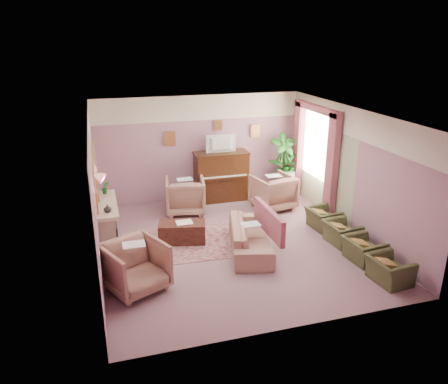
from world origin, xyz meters
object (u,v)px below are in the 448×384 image
object	(u,v)px
floral_armchair_left	(185,194)
floral_armchair_right	(273,190)
olive_chair_d	(323,215)
television	(222,143)
olive_chair_b	(364,246)
floral_armchair_front	(135,264)
olive_chair_c	(342,230)
piano	(221,177)
coffee_table	(182,232)
side_table	(286,183)
sofa	(250,232)
olive_chair_a	(390,266)

from	to	relation	value
floral_armchair_left	floral_armchair_right	bearing A→B (deg)	-9.51
floral_armchair_left	olive_chair_d	size ratio (longest dim) A/B	1.34
floral_armchair_left	television	bearing A→B (deg)	26.94
olive_chair_b	olive_chair_d	distance (m)	1.64
olive_chair_b	floral_armchair_front	bearing A→B (deg)	177.06
olive_chair_c	piano	bearing A→B (deg)	117.87
television	floral_armchair_front	distance (m)	4.82
coffee_table	floral_armchair_left	world-z (taller)	floral_armchair_left
floral_armchair_right	olive_chair_c	xyz separation A→B (m)	(0.64, -2.31, -0.17)
floral_armchair_right	olive_chair_b	size ratio (longest dim) A/B	1.34
floral_armchair_left	olive_chair_b	bearing A→B (deg)	-50.66
olive_chair_b	side_table	bearing A→B (deg)	88.46
piano	sofa	world-z (taller)	piano
floral_armchair_front	olive_chair_b	xyz separation A→B (m)	(4.43, -0.23, -0.17)
piano	floral_armchair_right	distance (m)	1.49
piano	floral_armchair_left	distance (m)	1.29
olive_chair_b	television	bearing A→B (deg)	113.22
coffee_table	olive_chair_a	world-z (taller)	olive_chair_a
piano	side_table	bearing A→B (deg)	-4.25
floral_armchair_right	olive_chair_d	size ratio (longest dim) A/B	1.34
piano	television	xyz separation A→B (m)	(0.00, -0.05, 0.95)
television	olive_chair_d	size ratio (longest dim) A/B	1.08
olive_chair_c	sofa	bearing A→B (deg)	171.84
floral_armchair_right	piano	bearing A→B (deg)	137.99
olive_chair_a	olive_chair_d	size ratio (longest dim) A/B	1.00
sofa	olive_chair_a	distance (m)	2.77
coffee_table	floral_armchair_front	size ratio (longest dim) A/B	1.01
floral_armchair_right	television	bearing A→B (deg)	139.46
sofa	side_table	distance (m)	3.56
television	coffee_table	bearing A→B (deg)	-124.65
piano	television	size ratio (longest dim) A/B	1.75
olive_chair_d	side_table	size ratio (longest dim) A/B	1.06
television	olive_chair_c	size ratio (longest dim) A/B	1.08
piano	olive_chair_d	xyz separation A→B (m)	(1.75, -2.49, -0.33)
floral_armchair_front	sofa	bearing A→B (deg)	19.74
floral_armchair_front	olive_chair_a	size ratio (longest dim) A/B	1.34
floral_armchair_left	olive_chair_a	bearing A→B (deg)	-56.41
piano	olive_chair_b	world-z (taller)	piano
television	olive_chair_c	xyz separation A→B (m)	(1.75, -3.26, -1.28)
olive_chair_a	olive_chair_d	xyz separation A→B (m)	(0.00, 2.46, 0.00)
olive_chair_c	olive_chair_d	distance (m)	0.82
coffee_table	floral_armchair_front	bearing A→B (deg)	-125.12
floral_armchair_left	side_table	xyz separation A→B (m)	(2.98, 0.48, -0.15)
television	sofa	distance (m)	3.21
television	olive_chair_a	world-z (taller)	television
coffee_table	olive_chair_d	size ratio (longest dim) A/B	1.35
sofa	floral_armchair_right	distance (m)	2.43
television	olive_chair_d	bearing A→B (deg)	-54.33
olive_chair_a	floral_armchair_left	bearing A→B (deg)	123.59
television	sofa	world-z (taller)	television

